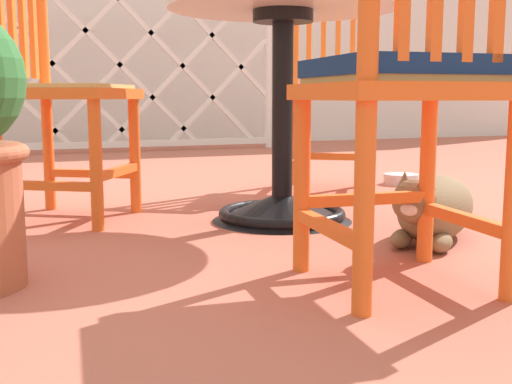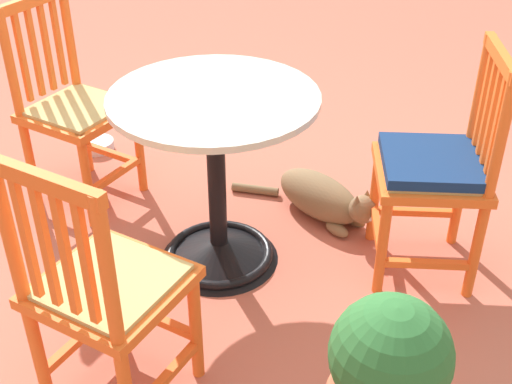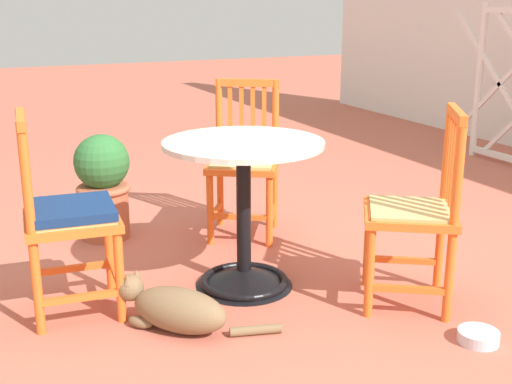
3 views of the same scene
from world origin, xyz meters
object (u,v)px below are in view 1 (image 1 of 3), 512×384
object	(u,v)px
orange_chair_near_fence	(59,93)
pet_water_bowl	(401,179)
tabby_cat	(432,210)
orange_chair_tucked_in	(327,94)
orange_chair_by_planter	(409,85)
cafe_table	(282,138)

from	to	relation	value
orange_chair_near_fence	pet_water_bowl	world-z (taller)	orange_chair_near_fence
orange_chair_near_fence	pet_water_bowl	distance (m)	1.70
orange_chair_near_fence	tabby_cat	world-z (taller)	orange_chair_near_fence
orange_chair_tucked_in	tabby_cat	world-z (taller)	orange_chair_tucked_in
tabby_cat	pet_water_bowl	world-z (taller)	tabby_cat
orange_chair_tucked_in	tabby_cat	bearing A→B (deg)	-101.73
orange_chair_by_planter	orange_chair_near_fence	distance (m)	1.29
orange_chair_near_fence	cafe_table	bearing A→B (deg)	-24.33
orange_chair_by_planter	orange_chair_tucked_in	distance (m)	1.55
tabby_cat	pet_water_bowl	bearing A→B (deg)	59.49
orange_chair_by_planter	tabby_cat	size ratio (longest dim) A/B	1.50
pet_water_bowl	orange_chair_near_fence	bearing A→B (deg)	-168.41
cafe_table	tabby_cat	distance (m)	0.57
orange_chair_tucked_in	orange_chair_near_fence	xyz separation A→B (m)	(-1.19, -0.31, 0.00)
tabby_cat	pet_water_bowl	distance (m)	1.28
cafe_table	pet_water_bowl	xyz separation A→B (m)	(0.93, 0.64, -0.26)
cafe_table	tabby_cat	xyz separation A→B (m)	(0.28, -0.46, -0.19)
orange_chair_near_fence	tabby_cat	size ratio (longest dim) A/B	1.50
orange_chair_by_planter	tabby_cat	bearing A→B (deg)	45.72
cafe_table	orange_chair_near_fence	world-z (taller)	orange_chair_near_fence
orange_chair_tucked_in	pet_water_bowl	world-z (taller)	orange_chair_tucked_in
tabby_cat	orange_chair_tucked_in	bearing A→B (deg)	78.27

